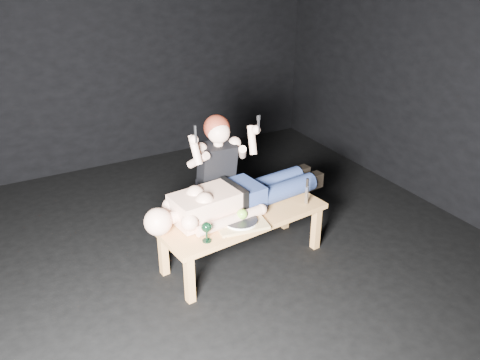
{
  "coord_description": "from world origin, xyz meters",
  "views": [
    {
      "loc": [
        -1.48,
        -3.2,
        2.52
      ],
      "look_at": [
        0.26,
        -0.02,
        0.75
      ],
      "focal_mm": 37.22,
      "sensor_mm": 36.0,
      "label": 1
    }
  ],
  "objects_px": {
    "kneeling_woman": "(214,175)",
    "serving_tray": "(241,223)",
    "goblet": "(207,232)",
    "lying_man": "(239,193)",
    "table": "(243,238)",
    "carving_knife": "(307,192)"
  },
  "relations": [
    {
      "from": "table",
      "to": "goblet",
      "type": "bearing_deg",
      "value": -159.47
    },
    {
      "from": "carving_knife",
      "to": "goblet",
      "type": "bearing_deg",
      "value": -179.74
    },
    {
      "from": "lying_man",
      "to": "serving_tray",
      "type": "height_order",
      "value": "lying_man"
    },
    {
      "from": "table",
      "to": "goblet",
      "type": "height_order",
      "value": "goblet"
    },
    {
      "from": "carving_knife",
      "to": "kneeling_woman",
      "type": "bearing_deg",
      "value": 129.37
    },
    {
      "from": "goblet",
      "to": "lying_man",
      "type": "bearing_deg",
      "value": 36.65
    },
    {
      "from": "lying_man",
      "to": "carving_knife",
      "type": "relative_size",
      "value": 6.17
    },
    {
      "from": "table",
      "to": "serving_tray",
      "type": "height_order",
      "value": "serving_tray"
    },
    {
      "from": "kneeling_woman",
      "to": "serving_tray",
      "type": "relative_size",
      "value": 3.12
    },
    {
      "from": "serving_tray",
      "to": "goblet",
      "type": "xyz_separation_m",
      "value": [
        -0.34,
        -0.09,
        0.07
      ]
    },
    {
      "from": "kneeling_woman",
      "to": "serving_tray",
      "type": "distance_m",
      "value": 0.63
    },
    {
      "from": "serving_tray",
      "to": "lying_man",
      "type": "bearing_deg",
      "value": 64.11
    },
    {
      "from": "table",
      "to": "carving_knife",
      "type": "relative_size",
      "value": 5.78
    },
    {
      "from": "carving_knife",
      "to": "serving_tray",
      "type": "bearing_deg",
      "value": 175.96
    },
    {
      "from": "serving_tray",
      "to": "table",
      "type": "bearing_deg",
      "value": 54.6
    },
    {
      "from": "lying_man",
      "to": "serving_tray",
      "type": "distance_m",
      "value": 0.31
    },
    {
      "from": "goblet",
      "to": "carving_knife",
      "type": "bearing_deg",
      "value": 6.54
    },
    {
      "from": "lying_man",
      "to": "carving_knife",
      "type": "distance_m",
      "value": 0.58
    },
    {
      "from": "goblet",
      "to": "carving_knife",
      "type": "xyz_separation_m",
      "value": [
        1.0,
        0.11,
        0.04
      ]
    },
    {
      "from": "serving_tray",
      "to": "carving_knife",
      "type": "relative_size",
      "value": 1.61
    },
    {
      "from": "table",
      "to": "serving_tray",
      "type": "xyz_separation_m",
      "value": [
        -0.09,
        -0.13,
        0.24
      ]
    },
    {
      "from": "serving_tray",
      "to": "goblet",
      "type": "relative_size",
      "value": 2.42
    }
  ]
}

